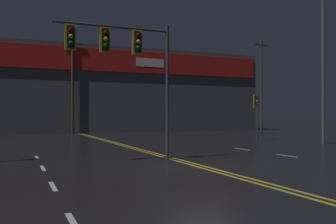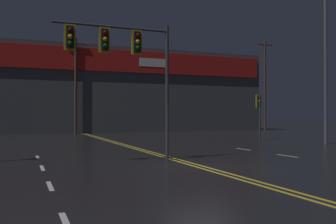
% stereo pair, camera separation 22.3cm
% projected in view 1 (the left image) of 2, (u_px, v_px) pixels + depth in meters
% --- Properties ---
extents(ground_plane, '(200.00, 200.00, 0.00)m').
position_uv_depth(ground_plane, '(202.00, 167.00, 13.44)').
color(ground_plane, black).
extents(road_markings, '(15.79, 60.00, 0.01)m').
position_uv_depth(road_markings, '(258.00, 172.00, 12.18)').
color(road_markings, gold).
rests_on(road_markings, ground).
extents(traffic_signal_median, '(4.67, 0.36, 5.59)m').
position_uv_depth(traffic_signal_median, '(121.00, 51.00, 14.76)').
color(traffic_signal_median, '#38383D').
rests_on(traffic_signal_median, ground).
extents(traffic_signal_corner_northeast, '(0.42, 0.36, 3.43)m').
position_uv_depth(traffic_signal_corner_northeast, '(257.00, 106.00, 28.31)').
color(traffic_signal_corner_northeast, '#38383D').
rests_on(traffic_signal_corner_northeast, ground).
extents(streetlight_far_left, '(0.56, 0.56, 10.92)m').
position_uv_depth(streetlight_far_left, '(323.00, 39.00, 24.23)').
color(streetlight_far_left, '#59595E').
rests_on(streetlight_far_left, ground).
extents(building_backdrop, '(42.61, 10.23, 9.19)m').
position_uv_depth(building_backdrop, '(73.00, 91.00, 42.55)').
color(building_backdrop, '#4C4C51').
rests_on(building_backdrop, ground).
extents(utility_pole_row, '(44.65, 0.26, 11.13)m').
position_uv_depth(utility_pole_row, '(93.00, 82.00, 38.10)').
color(utility_pole_row, '#4C3828').
rests_on(utility_pole_row, ground).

